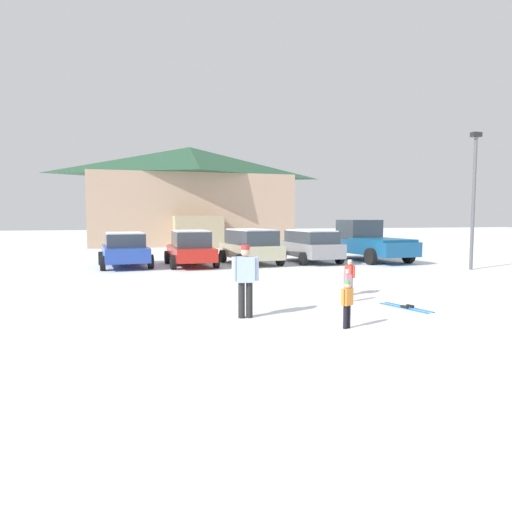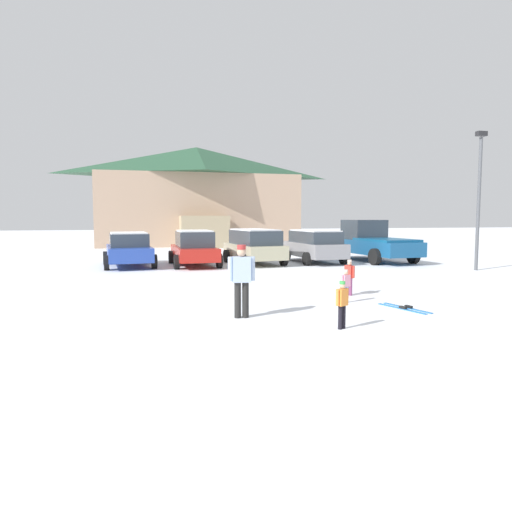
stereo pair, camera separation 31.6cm
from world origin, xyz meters
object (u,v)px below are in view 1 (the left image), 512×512
(skier_child_in_red_jacket, at_px, (350,275))
(parked_red_sedan, at_px, (191,248))
(parked_blue_hatchback, at_px, (125,249))
(lamp_post, at_px, (474,194))
(ski_lodge, at_px, (190,195))
(parked_grey_wagon, at_px, (310,245))
(skier_child_in_orange_jacket, at_px, (347,302))
(pickup_truck, at_px, (368,242))
(skier_child_in_pink_snowsuit, at_px, (347,284))
(pair_of_skis, at_px, (406,307))
(skier_adult_in_blue_parka, at_px, (245,277))
(parked_beige_suv, at_px, (251,245))

(skier_child_in_red_jacket, bearing_deg, parked_red_sedan, 110.56)
(parked_blue_hatchback, bearing_deg, lamp_post, -19.47)
(ski_lodge, xyz_separation_m, parked_grey_wagon, (3.87, -17.24, -3.24))
(ski_lodge, distance_m, parked_red_sedan, 17.80)
(skier_child_in_red_jacket, distance_m, lamp_post, 9.73)
(skier_child_in_orange_jacket, bearing_deg, pickup_truck, 59.33)
(pickup_truck, relative_size, skier_child_in_pink_snowsuit, 6.38)
(parked_grey_wagon, height_order, pickup_truck, pickup_truck)
(skier_child_in_orange_jacket, bearing_deg, pair_of_skis, 32.17)
(skier_adult_in_blue_parka, bearing_deg, parked_blue_hatchback, 103.14)
(skier_adult_in_blue_parka, relative_size, lamp_post, 0.28)
(parked_beige_suv, bearing_deg, skier_child_in_orange_jacket, -96.07)
(skier_child_in_pink_snowsuit, height_order, skier_child_in_orange_jacket, skier_child_in_orange_jacket)
(skier_child_in_red_jacket, bearing_deg, parked_beige_suv, 93.30)
(parked_red_sedan, distance_m, parked_grey_wagon, 6.09)
(parked_blue_hatchback, height_order, parked_beige_suv, parked_beige_suv)
(parked_beige_suv, xyz_separation_m, skier_child_in_pink_snowsuit, (-0.06, -10.46, -0.42))
(pickup_truck, distance_m, skier_child_in_pink_snowsuit, 12.42)
(ski_lodge, xyz_separation_m, parked_blue_hatchback, (-5.21, -16.95, -3.31))
(parked_grey_wagon, height_order, lamp_post, lamp_post)
(ski_lodge, relative_size, skier_adult_in_blue_parka, 9.95)
(parked_blue_hatchback, bearing_deg, skier_adult_in_blue_parka, -76.86)
(parked_blue_hatchback, height_order, parked_grey_wagon, parked_grey_wagon)
(parked_beige_suv, bearing_deg, skier_child_in_red_jacket, -86.70)
(pickup_truck, xyz_separation_m, lamp_post, (2.26, -4.99, 2.31))
(skier_child_in_pink_snowsuit, bearing_deg, lamp_post, 32.47)
(parked_blue_hatchback, height_order, lamp_post, lamp_post)
(ski_lodge, xyz_separation_m, skier_child_in_pink_snowsuit, (0.67, -27.71, -3.62))
(ski_lodge, distance_m, parked_blue_hatchback, 18.04)
(parked_blue_hatchback, distance_m, skier_child_in_pink_snowsuit, 12.26)
(pickup_truck, relative_size, lamp_post, 0.96)
(pickup_truck, bearing_deg, skier_child_in_red_jacket, -121.77)
(parked_red_sedan, xyz_separation_m, pair_of_skis, (3.97, -11.49, -0.82))
(parked_beige_suv, xyz_separation_m, skier_child_in_orange_jacket, (-1.39, -13.10, -0.36))
(parked_blue_hatchback, distance_m, skier_adult_in_blue_parka, 12.20)
(skier_child_in_pink_snowsuit, height_order, pair_of_skis, skier_child_in_pink_snowsuit)
(ski_lodge, height_order, pair_of_skis, ski_lodge)
(parked_red_sedan, height_order, skier_child_in_orange_jacket, parked_red_sedan)
(parked_beige_suv, relative_size, skier_child_in_red_jacket, 4.08)
(parked_grey_wagon, xyz_separation_m, skier_child_in_red_jacket, (-2.59, -9.43, -0.30))
(skier_child_in_orange_jacket, bearing_deg, skier_child_in_red_jacket, 62.30)
(parked_red_sedan, relative_size, pickup_truck, 0.76)
(skier_adult_in_blue_parka, bearing_deg, parked_grey_wagon, 61.45)
(parked_blue_hatchback, bearing_deg, skier_child_in_red_jacket, -56.28)
(parked_beige_suv, relative_size, skier_child_in_pink_snowsuit, 4.79)
(ski_lodge, distance_m, skier_child_in_orange_jacket, 30.57)
(ski_lodge, xyz_separation_m, pair_of_skis, (1.75, -28.84, -4.11))
(skier_child_in_red_jacket, relative_size, skier_child_in_pink_snowsuit, 1.17)
(parked_beige_suv, xyz_separation_m, pickup_truck, (6.44, 0.12, 0.07))
(pair_of_skis, bearing_deg, parked_blue_hatchback, 120.33)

